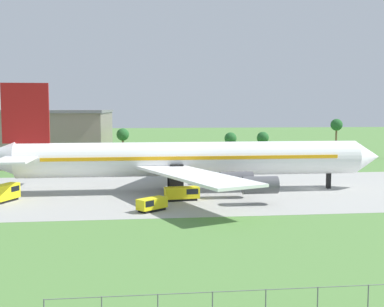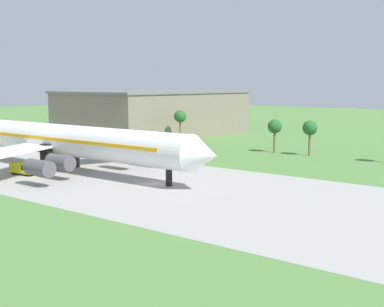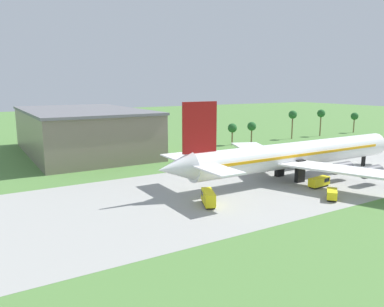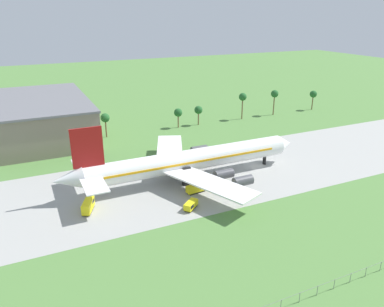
# 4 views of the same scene
# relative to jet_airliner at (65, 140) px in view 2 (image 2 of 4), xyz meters

# --- Properties ---
(ground_plane) EXTENTS (600.00, 600.00, 0.00)m
(ground_plane) POSITION_rel_jet_airliner_xyz_m (24.46, 0.03, -6.04)
(ground_plane) COLOR #517F3D
(taxiway_strip) EXTENTS (320.00, 44.00, 0.02)m
(taxiway_strip) POSITION_rel_jet_airliner_xyz_m (24.46, 0.03, -6.03)
(taxiway_strip) COLOR #9E9E99
(taxiway_strip) RESTS_ON ground_plane
(jet_airliner) EXTENTS (76.42, 57.12, 19.98)m
(jet_airliner) POSITION_rel_jet_airliner_xyz_m (0.00, 0.00, 0.00)
(jet_airliner) COLOR white
(jet_airliner) RESTS_ON ground_plane
(baggage_tug) EXTENTS (6.00, 2.66, 2.29)m
(baggage_tug) POSITION_rel_jet_airliner_xyz_m (-1.24, -8.99, -4.80)
(baggage_tug) COLOR black
(baggage_tug) RESTS_ON ground_plane
(terminal_building) EXTENTS (36.72, 61.20, 15.09)m
(terminal_building) POSITION_rel_jet_airliner_xyz_m (-35.92, 65.13, 1.52)
(terminal_building) COLOR slate
(terminal_building) RESTS_ON ground_plane
(palm_tree_row) EXTENTS (110.28, 3.60, 12.40)m
(palm_tree_row) POSITION_rel_jet_airliner_xyz_m (41.66, 51.07, 2.18)
(palm_tree_row) COLOR brown
(palm_tree_row) RESTS_ON ground_plane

